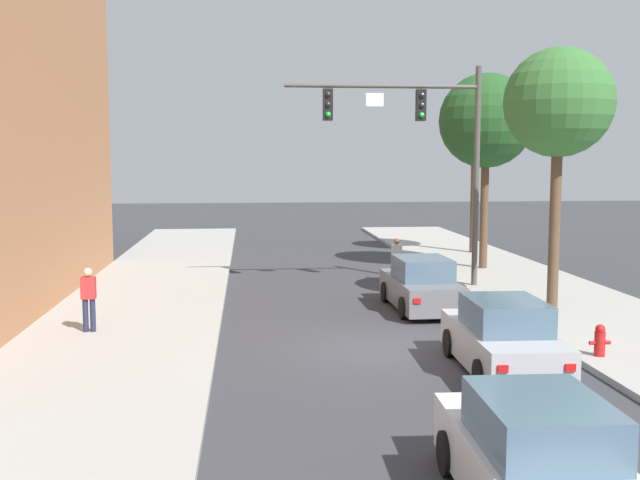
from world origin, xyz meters
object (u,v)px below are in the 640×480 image
(pedestrian_crossing_road, at_px, (397,258))
(street_tree_third, at_px, (475,126))
(pedestrian_sidewalk_left_walker, at_px, (89,296))
(traffic_signal_mast, at_px, (423,134))
(car_lead_grey, at_px, (421,286))
(car_following_silver, at_px, (503,339))
(car_third_white, at_px, (536,462))
(street_tree_second, at_px, (486,121))
(fire_hydrant, at_px, (600,340))
(street_tree_nearest, at_px, (559,104))

(pedestrian_crossing_road, distance_m, street_tree_third, 10.29)
(pedestrian_sidewalk_left_walker, xyz_separation_m, street_tree_third, (14.56, 14.97, 4.99))
(traffic_signal_mast, relative_size, car_lead_grey, 1.76)
(street_tree_third, bearing_deg, pedestrian_sidewalk_left_walker, -134.20)
(car_following_silver, relative_size, car_third_white, 1.00)
(street_tree_second, bearing_deg, street_tree_third, 77.58)
(car_third_white, bearing_deg, car_lead_grey, 83.17)
(car_following_silver, xyz_separation_m, pedestrian_crossing_road, (0.05, 11.74, 0.19))
(car_lead_grey, bearing_deg, pedestrian_sidewalk_left_walker, -163.93)
(car_lead_grey, xyz_separation_m, street_tree_second, (4.25, 7.32, 5.27))
(pedestrian_sidewalk_left_walker, height_order, fire_hydrant, pedestrian_sidewalk_left_walker)
(car_following_silver, bearing_deg, street_tree_nearest, 59.22)
(pedestrian_crossing_road, xyz_separation_m, street_tree_nearest, (3.58, -5.63, 5.19))
(traffic_signal_mast, bearing_deg, pedestrian_crossing_road, 107.66)
(pedestrian_crossing_road, relative_size, fire_hydrant, 2.28)
(traffic_signal_mast, height_order, fire_hydrant, traffic_signal_mast)
(traffic_signal_mast, distance_m, pedestrian_crossing_road, 4.76)
(car_third_white, bearing_deg, pedestrian_crossing_road, 84.27)
(street_tree_third, bearing_deg, street_tree_second, -102.42)
(car_third_white, xyz_separation_m, street_tree_third, (6.91, 25.41, 5.33))
(traffic_signal_mast, bearing_deg, car_lead_grey, -103.04)
(traffic_signal_mast, height_order, pedestrian_sidewalk_left_walker, traffic_signal_mast)
(traffic_signal_mast, bearing_deg, street_tree_third, 63.00)
(traffic_signal_mast, bearing_deg, car_third_white, -98.11)
(traffic_signal_mast, xyz_separation_m, car_following_silver, (-0.58, -10.08, -4.63))
(traffic_signal_mast, xyz_separation_m, car_third_white, (-2.34, -16.44, -4.63))
(traffic_signal_mast, relative_size, pedestrian_crossing_road, 4.57)
(street_tree_third, bearing_deg, traffic_signal_mast, -117.00)
(car_lead_grey, bearing_deg, pedestrian_crossing_road, 87.18)
(car_following_silver, bearing_deg, street_tree_third, 74.87)
(street_tree_nearest, distance_m, street_tree_second, 7.96)
(car_third_white, bearing_deg, street_tree_second, 74.10)
(fire_hydrant, xyz_separation_m, street_tree_third, (2.72, 18.50, 5.54))
(pedestrian_sidewalk_left_walker, bearing_deg, fire_hydrant, -16.59)
(pedestrian_crossing_road, bearing_deg, street_tree_third, 55.12)
(street_tree_second, distance_m, street_tree_third, 5.12)
(pedestrian_crossing_road, height_order, street_tree_second, street_tree_second)
(car_third_white, relative_size, fire_hydrant, 5.96)
(traffic_signal_mast, relative_size, fire_hydrant, 10.42)
(car_lead_grey, distance_m, car_following_silver, 6.74)
(car_third_white, xyz_separation_m, pedestrian_crossing_road, (1.81, 18.09, 0.19))
(car_lead_grey, xyz_separation_m, street_tree_third, (5.35, 12.32, 5.33))
(street_tree_nearest, bearing_deg, car_following_silver, -120.78)
(street_tree_nearest, bearing_deg, fire_hydrant, -102.28)
(car_lead_grey, relative_size, street_tree_third, 0.57)
(traffic_signal_mast, distance_m, car_third_white, 17.23)
(traffic_signal_mast, relative_size, car_third_white, 1.75)
(car_third_white, relative_size, pedestrian_sidewalk_left_walker, 2.62)
(pedestrian_sidewalk_left_walker, height_order, street_tree_nearest, street_tree_nearest)
(pedestrian_sidewalk_left_walker, relative_size, street_tree_third, 0.22)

